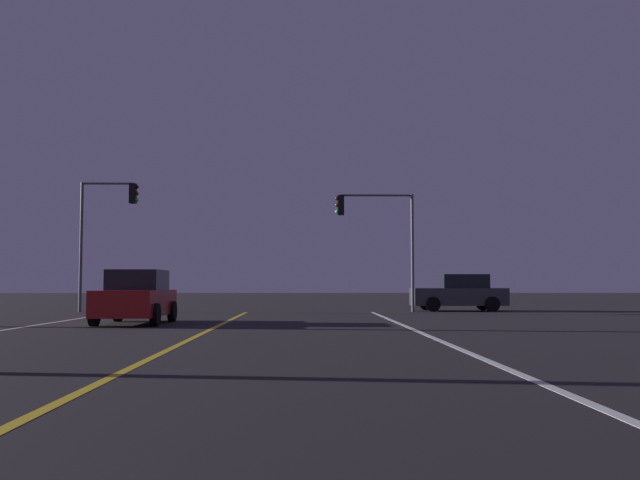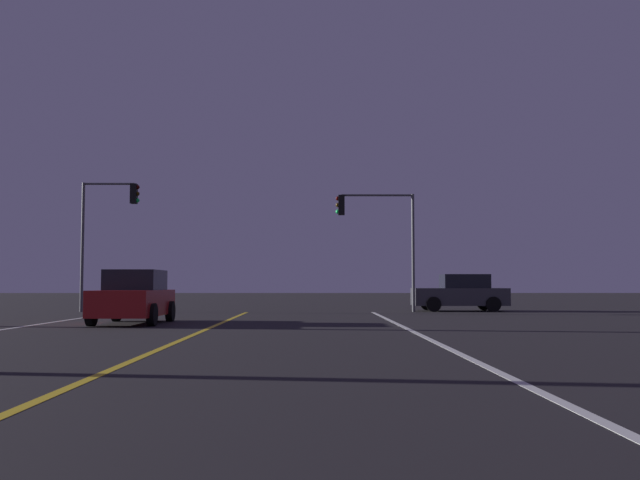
# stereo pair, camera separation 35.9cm
# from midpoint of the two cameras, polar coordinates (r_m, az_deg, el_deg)

# --- Properties ---
(lane_edge_right) EXTENTS (0.16, 38.14, 0.01)m
(lane_edge_right) POSITION_cam_midpoint_polar(r_m,az_deg,el_deg) (12.96, 11.45, -8.98)
(lane_edge_right) COLOR silver
(lane_edge_right) RESTS_ON ground
(lane_center_divider) EXTENTS (0.16, 38.14, 0.01)m
(lane_center_divider) POSITION_cam_midpoint_polar(r_m,az_deg,el_deg) (12.95, -13.73, -8.96)
(lane_center_divider) COLOR gold
(lane_center_divider) RESTS_ON ground
(car_oncoming) EXTENTS (2.02, 4.30, 1.70)m
(car_oncoming) POSITION_cam_midpoint_polar(r_m,az_deg,el_deg) (23.43, -14.87, -4.46)
(car_oncoming) COLOR black
(car_oncoming) RESTS_ON ground
(car_crossing_side) EXTENTS (4.30, 2.02, 1.70)m
(car_crossing_side) POSITION_cam_midpoint_polar(r_m,az_deg,el_deg) (33.88, 10.77, -4.19)
(car_crossing_side) COLOR black
(car_crossing_side) RESTS_ON ground
(traffic_light_near_right) EXTENTS (3.57, 0.36, 5.32)m
(traffic_light_near_right) POSITION_cam_midpoint_polar(r_m,az_deg,el_deg) (32.41, 4.07, 1.32)
(traffic_light_near_right) COLOR #4C4C51
(traffic_light_near_right) RESTS_ON ground
(traffic_light_near_left) EXTENTS (2.60, 0.36, 5.83)m
(traffic_light_near_left) POSITION_cam_midpoint_polar(r_m,az_deg,el_deg) (33.55, -16.88, 1.79)
(traffic_light_near_left) COLOR #4C4C51
(traffic_light_near_left) RESTS_ON ground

